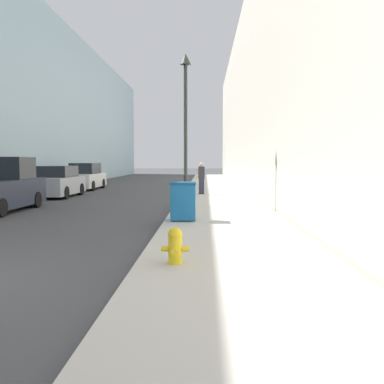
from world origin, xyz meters
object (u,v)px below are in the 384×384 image
(parked_sedan_far, at_px, (86,177))
(pedestrian_on_sidewalk, at_px, (201,178))
(lamppost, at_px, (186,114))
(trash_bin, at_px, (183,201))
(parked_sedan_near, at_px, (57,183))
(fire_hydrant, at_px, (175,245))

(parked_sedan_far, xyz_separation_m, pedestrian_on_sidewalk, (7.73, -5.72, 0.19))
(lamppost, bearing_deg, pedestrian_on_sidewalk, 84.60)
(trash_bin, relative_size, parked_sedan_near, 0.26)
(parked_sedan_near, height_order, pedestrian_on_sidewalk, pedestrian_on_sidewalk)
(lamppost, distance_m, pedestrian_on_sidewalk, 6.54)
(lamppost, xyz_separation_m, pedestrian_on_sidewalk, (0.56, 5.93, -2.70))
(trash_bin, height_order, lamppost, lamppost)
(pedestrian_on_sidewalk, bearing_deg, parked_sedan_far, 143.51)
(trash_bin, bearing_deg, parked_sedan_far, 114.87)
(trash_bin, xyz_separation_m, pedestrian_on_sidewalk, (0.45, 9.99, 0.25))
(fire_hydrant, distance_m, pedestrian_on_sidewalk, 15.25)
(parked_sedan_far, height_order, pedestrian_on_sidewalk, pedestrian_on_sidewalk)
(fire_hydrant, bearing_deg, trash_bin, 91.42)
(lamppost, height_order, parked_sedan_far, lamppost)
(lamppost, distance_m, parked_sedan_far, 13.98)
(parked_sedan_far, distance_m, pedestrian_on_sidewalk, 9.62)
(parked_sedan_near, bearing_deg, parked_sedan_far, 91.58)
(lamppost, bearing_deg, trash_bin, -88.40)
(lamppost, xyz_separation_m, parked_sedan_far, (-7.17, 11.65, -2.88))
(parked_sedan_near, xyz_separation_m, pedestrian_on_sidewalk, (7.56, 0.26, 0.23))
(parked_sedan_near, xyz_separation_m, parked_sedan_far, (-0.16, 5.98, 0.04))
(fire_hydrant, distance_m, parked_sedan_far, 22.23)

